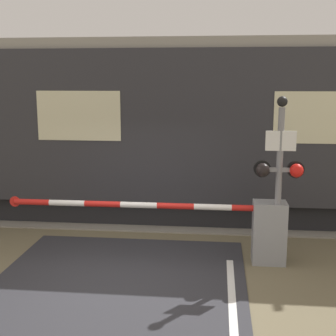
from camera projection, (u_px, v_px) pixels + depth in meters
The scene contains 5 objects.
ground_plane at pixel (121, 279), 7.89m from camera, with size 80.00×80.00×0.00m, color #6B6047.
track_bed at pixel (154, 211), 11.89m from camera, with size 36.00×3.20×0.13m.
train at pixel (96, 127), 11.64m from camera, with size 18.64×2.77×4.22m.
crossing_barrier at pixel (247, 228), 8.56m from camera, with size 5.21×0.44×1.15m.
signal_post at pixel (279, 172), 8.17m from camera, with size 0.88×0.26×3.04m.
Camera 1 is at (1.59, -7.28, 3.31)m, focal length 50.00 mm.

